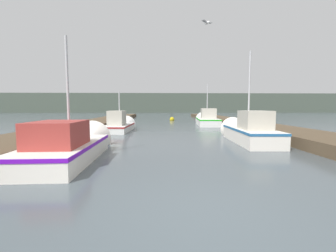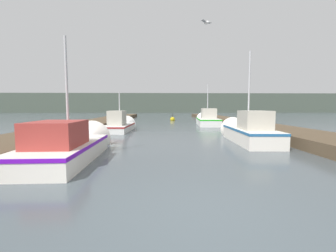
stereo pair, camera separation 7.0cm
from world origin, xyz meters
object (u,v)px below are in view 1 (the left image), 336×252
at_px(mooring_piling_1, 113,118).
at_px(mooring_piling_0, 123,117).
at_px(fishing_boat_2, 120,125).
at_px(channel_buoy, 172,119).
at_px(seagull_lead, 207,23).
at_px(fishing_boat_0, 73,145).
at_px(fishing_boat_1, 247,131).
at_px(fishing_boat_3, 207,120).

bearing_deg(mooring_piling_1, mooring_piling_0, 86.99).
bearing_deg(fishing_boat_2, channel_buoy, 71.40).
xyz_separation_m(mooring_piling_1, channel_buoy, (5.80, 6.45, -0.44)).
height_order(channel_buoy, seagull_lead, seagull_lead).
bearing_deg(mooring_piling_1, fishing_boat_2, -72.60).
distance_m(fishing_boat_2, mooring_piling_0, 9.02).
height_order(fishing_boat_0, mooring_piling_1, fishing_boat_0).
distance_m(fishing_boat_0, mooring_piling_1, 13.39).
relative_size(fishing_boat_1, fishing_boat_3, 0.95).
relative_size(fishing_boat_1, seagull_lead, 10.59).
bearing_deg(mooring_piling_0, fishing_boat_3, -25.75).
bearing_deg(channel_buoy, fishing_boat_1, -80.29).
height_order(fishing_boat_3, seagull_lead, seagull_lead).
xyz_separation_m(fishing_boat_0, fishing_boat_1, (7.21, 3.36, 0.07)).
bearing_deg(fishing_boat_2, mooring_piling_1, 109.73).
xyz_separation_m(fishing_boat_1, fishing_boat_3, (0.10, 10.00, -0.03)).
bearing_deg(fishing_boat_3, mooring_piling_1, -174.78).
distance_m(mooring_piling_1, seagull_lead, 13.75).
bearing_deg(channel_buoy, mooring_piling_1, -131.96).
distance_m(fishing_boat_0, channel_buoy, 20.25).
bearing_deg(fishing_boat_1, fishing_boat_0, -152.02).
relative_size(fishing_boat_0, fishing_boat_2, 1.04).
bearing_deg(seagull_lead, channel_buoy, -126.52).
relative_size(channel_buoy, seagull_lead, 2.12).
relative_size(fishing_boat_2, fishing_boat_3, 0.88).
height_order(fishing_boat_1, channel_buoy, fishing_boat_1).
relative_size(fishing_boat_0, fishing_boat_3, 0.91).
distance_m(fishing_boat_1, seagull_lead, 5.38).
distance_m(fishing_boat_2, mooring_piling_1, 5.02).
xyz_separation_m(fishing_boat_0, mooring_piling_1, (-1.40, 13.31, 0.18)).
bearing_deg(fishing_boat_1, fishing_boat_3, 92.45).
distance_m(fishing_boat_0, fishing_boat_3, 15.22).
distance_m(fishing_boat_0, fishing_boat_2, 8.52).
relative_size(fishing_boat_0, seagull_lead, 10.12).
height_order(fishing_boat_1, fishing_boat_3, fishing_boat_1).
xyz_separation_m(fishing_boat_2, fishing_boat_3, (7.20, 4.84, 0.06)).
bearing_deg(mooring_piling_0, fishing_boat_1, -59.23).
relative_size(fishing_boat_3, mooring_piling_1, 4.68).
distance_m(fishing_boat_1, mooring_piling_0, 16.40).
height_order(fishing_boat_2, channel_buoy, fishing_boat_2).
xyz_separation_m(mooring_piling_1, seagull_lead, (6.25, -11.39, 4.51)).
bearing_deg(mooring_piling_1, fishing_boat_0, -84.01).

